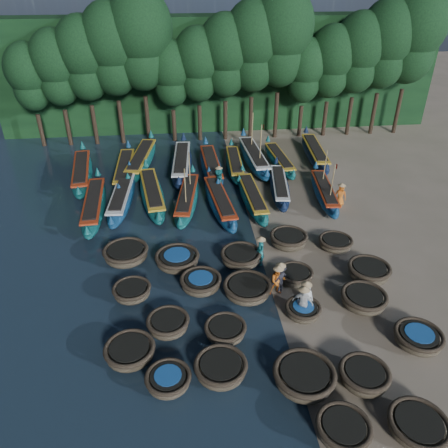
{
  "coord_description": "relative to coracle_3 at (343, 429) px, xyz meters",
  "views": [
    {
      "loc": [
        -4.16,
        -18.06,
        14.09
      ],
      "look_at": [
        -1.88,
        2.88,
        1.3
      ],
      "focal_mm": 35.0,
      "sensor_mm": 36.0,
      "label": 1
    }
  ],
  "objects": [
    {
      "name": "ground",
      "position": [
        -0.85,
        9.51,
        -0.42
      ],
      "size": [
        120.0,
        120.0,
        0.0
      ],
      "primitive_type": "plane",
      "color": "gray",
      "rests_on": "ground"
    },
    {
      "name": "foliage_wall",
      "position": [
        -0.85,
        33.01,
        4.58
      ],
      "size": [
        40.0,
        3.0,
        10.0
      ],
      "primitive_type": "cube",
      "color": "black",
      "rests_on": "ground"
    },
    {
      "name": "coracle_3",
      "position": [
        0.0,
        0.0,
        0.0
      ],
      "size": [
        2.2,
        2.2,
        0.73
      ],
      "rotation": [
        0.0,
        0.0,
        0.29
      ],
      "color": "brown",
      "rests_on": "ground"
    },
    {
      "name": "coracle_4",
      "position": [
        2.59,
        -0.16,
        -0.01
      ],
      "size": [
        2.27,
        2.27,
        0.72
      ],
      "rotation": [
        0.0,
        0.0,
        -0.18
      ],
      "color": "brown",
      "rests_on": "ground"
    },
    {
      "name": "coracle_5",
      "position": [
        -5.92,
        2.73,
        -0.04
      ],
      "size": [
        2.19,
        2.19,
        0.66
      ],
      "rotation": [
        0.0,
        0.0,
        -0.41
      ],
      "color": "brown",
      "rests_on": "ground"
    },
    {
      "name": "coracle_6",
      "position": [
        -3.88,
        3.01,
        0.01
      ],
      "size": [
        2.6,
        2.6,
        0.75
      ],
      "rotation": [
        0.0,
        0.0,
        0.42
      ],
      "color": "brown",
      "rests_on": "ground"
    },
    {
      "name": "coracle_7",
      "position": [
        -0.76,
        2.24,
        0.05
      ],
      "size": [
        2.47,
        2.47,
        0.83
      ],
      "rotation": [
        0.0,
        0.0,
        0.09
      ],
      "color": "brown",
      "rests_on": "ground"
    },
    {
      "name": "coracle_8",
      "position": [
        1.53,
        2.03,
        0.04
      ],
      "size": [
        2.28,
        2.28,
        0.8
      ],
      "rotation": [
        0.0,
        0.0,
        0.32
      ],
      "color": "brown",
      "rests_on": "ground"
    },
    {
      "name": "coracle_9",
      "position": [
        4.59,
        3.74,
        -0.01
      ],
      "size": [
        2.5,
        2.5,
        0.7
      ],
      "rotation": [
        0.0,
        0.0,
        -0.38
      ],
      "color": "brown",
      "rests_on": "ground"
    },
    {
      "name": "coracle_10",
      "position": [
        -7.48,
        4.28,
        -0.0
      ],
      "size": [
        2.45,
        2.45,
        0.73
      ],
      "rotation": [
        0.0,
        0.0,
        0.3
      ],
      "color": "brown",
      "rests_on": "ground"
    },
    {
      "name": "coracle_11",
      "position": [
        -5.93,
        5.69,
        0.01
      ],
      "size": [
        2.31,
        2.31,
        0.74
      ],
      "rotation": [
        0.0,
        0.0,
        0.42
      ],
      "color": "brown",
      "rests_on": "ground"
    },
    {
      "name": "coracle_12",
      "position": [
        -3.47,
        5.05,
        -0.01
      ],
      "size": [
        2.18,
        2.18,
        0.71
      ],
      "rotation": [
        0.0,
        0.0,
        0.36
      ],
      "color": "brown",
      "rests_on": "ground"
    },
    {
      "name": "coracle_13",
      "position": [
        0.2,
        5.94,
        -0.04
      ],
      "size": [
        1.68,
        1.68,
        0.66
      ],
      "rotation": [
        0.0,
        0.0,
        -0.11
      ],
      "color": "brown",
      "rests_on": "ground"
    },
    {
      "name": "coracle_14",
      "position": [
        3.21,
        6.31,
        0.03
      ],
      "size": [
        2.19,
        2.19,
        0.78
      ],
      "rotation": [
        0.0,
        0.0,
        -0.06
      ],
      "color": "brown",
      "rests_on": "ground"
    },
    {
      "name": "coracle_15",
      "position": [
        -7.67,
        8.13,
        -0.03
      ],
      "size": [
        2.06,
        2.06,
        0.68
      ],
      "rotation": [
        0.0,
        0.0,
        -0.21
      ],
      "color": "brown",
      "rests_on": "ground"
    },
    {
      "name": "coracle_16",
      "position": [
        -4.32,
        8.39,
        0.02
      ],
      "size": [
        2.39,
        2.39,
        0.75
      ],
      "rotation": [
        0.0,
        0.0,
        -0.29
      ],
      "color": "brown",
      "rests_on": "ground"
    },
    {
      "name": "coracle_17",
      "position": [
        -2.11,
        7.64,
        0.03
      ],
      "size": [
        2.84,
        2.84,
        0.78
      ],
      "rotation": [
        0.0,
        0.0,
        -0.35
      ],
      "color": "brown",
      "rests_on": "ground"
    },
    {
      "name": "coracle_18",
      "position": [
        0.47,
        8.46,
        -0.01
      ],
      "size": [
        2.05,
        2.05,
        0.71
      ],
      "rotation": [
        0.0,
        0.0,
        -0.25
      ],
      "color": "brown",
      "rests_on": "ground"
    },
    {
      "name": "coracle_19",
      "position": [
        4.28,
        8.34,
        0.05
      ],
      "size": [
        2.3,
        2.3,
        0.81
      ],
      "rotation": [
        0.0,
        0.0,
        -0.14
      ],
      "color": "brown",
      "rests_on": "ground"
    },
    {
      "name": "coracle_20",
      "position": [
        -8.2,
        11.23,
        0.06
      ],
      "size": [
        3.02,
        3.02,
        0.83
      ],
      "rotation": [
        0.0,
        0.0,
        -0.41
      ],
      "color": "brown",
      "rests_on": "ground"
    },
    {
      "name": "coracle_21",
      "position": [
        -5.45,
        10.43,
        0.04
      ],
      "size": [
        2.67,
        2.67,
        0.79
      ],
      "rotation": [
        0.0,
        0.0,
        -0.23
      ],
      "color": "brown",
      "rests_on": "ground"
    },
    {
      "name": "coracle_22",
      "position": [
        -2.05,
        10.27,
        0.05
      ],
      "size": [
        2.67,
        2.67,
        0.81
      ],
      "rotation": [
        0.0,
        0.0,
        -0.4
      ],
      "color": "brown",
      "rests_on": "ground"
    },
    {
      "name": "coracle_23",
      "position": [
        0.88,
        11.66,
        0.06
      ],
      "size": [
        2.18,
        2.18,
        0.83
      ],
      "rotation": [
        0.0,
        0.0,
        0.06
      ],
      "color": "brown",
      "rests_on": "ground"
    },
    {
      "name": "coracle_24",
      "position": [
        3.49,
        11.18,
        -0.04
      ],
      "size": [
        2.1,
        2.1,
        0.66
      ],
      "rotation": [
        0.0,
        0.0,
        -0.19
      ],
      "color": "brown",
      "rests_on": "ground"
    },
    {
      "name": "long_boat_1",
      "position": [
        -10.69,
        16.89,
        0.14
      ],
      "size": [
        1.94,
        8.3,
        1.46
      ],
      "rotation": [
        0.0,
        0.0,
        0.06
      ],
      "color": "#0F5551",
      "rests_on": "ground"
    },
    {
      "name": "long_boat_2",
      "position": [
        -8.98,
        17.87,
        0.14
      ],
      "size": [
        1.94,
        8.33,
        1.47
      ],
      "rotation": [
        0.0,
        0.0,
        -0.06
      ],
      "color": "navy",
      "rests_on": "ground"
    },
    {
      "name": "long_boat_3",
      "position": [
        -7.01,
        18.08,
        0.15
      ],
      "size": [
        2.62,
        8.4,
        1.49
      ],
      "rotation": [
        0.0,
        0.0,
        0.14
      ],
      "color": "#0F5551",
      "rests_on": "ground"
    },
    {
      "name": "long_boat_4",
      "position": [
        -4.67,
        17.18,
        0.11
      ],
      "size": [
        2.47,
        7.78,
        3.34
      ],
      "rotation": [
        0.0,
        0.0,
        -0.15
      ],
      "color": "#0F5551",
      "rests_on": "ground"
    },
    {
      "name": "long_boat_5",
      "position": [
        -2.56,
        16.48,
        0.12
      ],
      "size": [
        2.23,
        8.01,
        1.42
      ],
      "rotation": [
        0.0,
        0.0,
        0.11
      ],
      "color": "navy",
      "rests_on": "ground"
    },
    {
      "name": "long_boat_6",
      "position": [
        -0.34,
        16.91,
        0.1
      ],
      "size": [
        1.66,
        7.69,
        1.35
      ],
      "rotation": [
        0.0,
        0.0,
        0.04
      ],
      "color": "#0F5551",
      "rests_on": "ground"
    },
    {
      "name": "long_boat_7",
      "position": [
        1.83,
        18.37,
        0.08
      ],
      "size": [
        2.31,
        7.34,
        1.3
      ],
      "rotation": [
        0.0,
        0.0,
        -0.14
      ],
      "color": "#0E1934",
      "rests_on": "ground"
    },
    {
      "name": "long_boat_8",
      "position": [
        4.69,
        17.18,
        0.08
      ],
      "size": [
        2.04,
        7.32,
        3.13
      ],
      "rotation": [
        0.0,
        0.0,
        -0.11
      ],
      "color": "navy",
      "rests_on": "ground"
    },
    {
      "name": "long_boat_9",
      "position": [
        -12.31,
        22.06,
        0.17
      ],
      "size": [
        2.61,
        8.63,
        1.53
      ],
      "rotation": [
        0.0,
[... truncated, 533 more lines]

